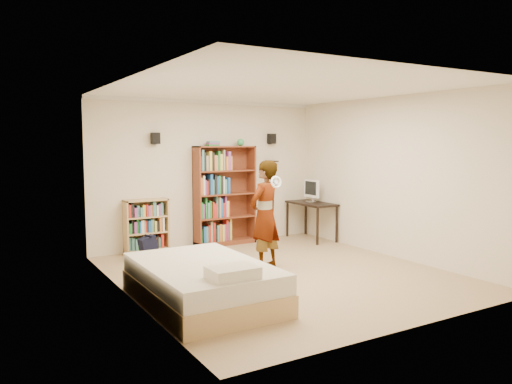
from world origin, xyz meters
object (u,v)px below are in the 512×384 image
(tall_bookshelf, at_px, (225,196))
(low_bookshelf, at_px, (146,226))
(computer_desk, at_px, (311,221))
(person, at_px, (265,215))
(daybed, at_px, (202,278))

(tall_bookshelf, bearing_deg, low_bookshelf, 178.88)
(computer_desk, relative_size, person, 0.65)
(low_bookshelf, height_order, computer_desk, low_bookshelf)
(tall_bookshelf, bearing_deg, daybed, -121.53)
(person, bearing_deg, computer_desk, -165.77)
(person, bearing_deg, tall_bookshelf, -121.29)
(daybed, bearing_deg, tall_bookshelf, 58.47)
(computer_desk, distance_m, person, 2.53)
(computer_desk, relative_size, daybed, 0.52)
(person, bearing_deg, daybed, 11.57)
(tall_bookshelf, distance_m, person, 1.96)
(computer_desk, height_order, daybed, computer_desk)
(tall_bookshelf, height_order, person, tall_bookshelf)
(tall_bookshelf, distance_m, low_bookshelf, 1.59)
(computer_desk, distance_m, daybed, 4.31)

